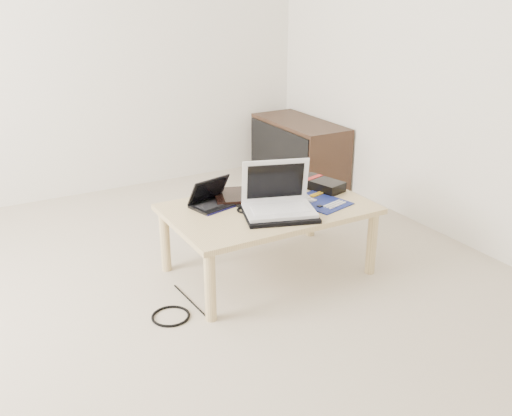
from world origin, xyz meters
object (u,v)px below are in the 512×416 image
white_laptop (278,200)px  gpu_box (321,184)px  media_cabinet (298,151)px  coffee_table (268,215)px  netbook (213,200)px

white_laptop → gpu_box: size_ratio=1.42×
media_cabinet → gpu_box: media_cabinet is taller
gpu_box → coffee_table: bearing=-167.6°
coffee_table → white_laptop: (-0.00, -0.11, 0.12)m
coffee_table → netbook: bearing=148.6°
white_laptop → coffee_table: bearing=88.5°
white_laptop → gpu_box: bearing=25.0°
media_cabinet → white_laptop: size_ratio=2.13×
netbook → gpu_box: 0.68m
netbook → white_laptop: white_laptop is taller
coffee_table → white_laptop: size_ratio=2.61×
coffee_table → white_laptop: 0.16m
media_cabinet → gpu_box: bearing=-117.7°
netbook → coffee_table: bearing=-31.4°
gpu_box → white_laptop: bearing=-155.0°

